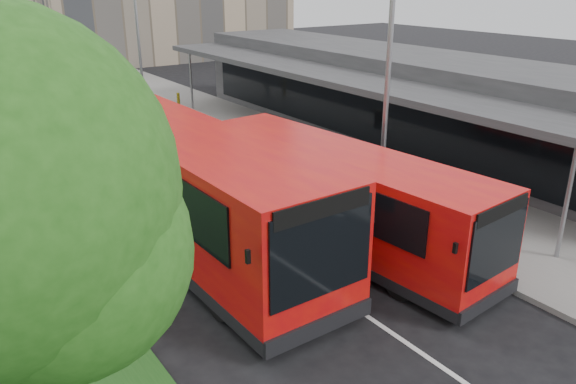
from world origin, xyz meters
name	(u,v)px	position (x,y,z in m)	size (l,w,h in m)	color
ground	(312,279)	(0.00, 0.00, 0.00)	(120.00, 120.00, 0.00)	black
pavement	(187,106)	(6.00, 20.00, 0.07)	(5.00, 80.00, 0.15)	slate
lane_centre_line	(114,143)	(0.00, 15.00, 0.01)	(0.12, 70.00, 0.01)	silver
kerb_dashes	(149,117)	(3.30, 19.00, 0.01)	(0.12, 56.00, 0.01)	silver
station_building	(397,97)	(10.86, 8.00, 2.04)	(7.70, 26.00, 4.00)	#2D2D30
lamp_post_near	(386,66)	(4.12, 2.00, 4.72)	(1.44, 0.28, 8.00)	gray
lamp_post_far	(135,22)	(4.12, 22.00, 4.72)	(1.44, 0.28, 8.00)	gray
bus_main	(339,196)	(1.85, 1.26, 1.41)	(3.28, 9.89, 2.75)	red
bus_second	(190,188)	(-1.59, 3.53, 1.69)	(3.16, 11.69, 3.30)	red
litter_bin	(274,138)	(5.34, 9.80, 0.58)	(0.48, 0.48, 0.86)	#322414
bollard	(179,102)	(4.92, 18.68, 0.66)	(0.16, 0.16, 1.03)	yellow
car_near	(43,68)	(1.89, 36.69, 0.55)	(1.31, 3.25, 1.11)	#520B14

